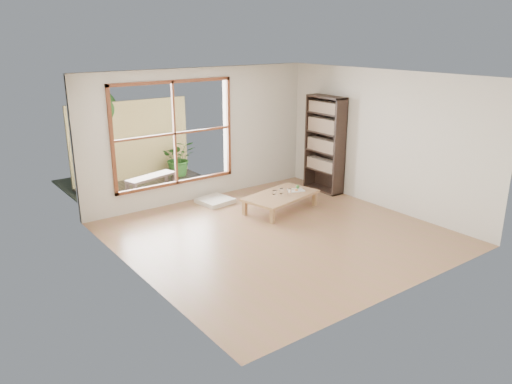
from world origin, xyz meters
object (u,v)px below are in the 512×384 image
food_tray (296,189)px  garden_bench (151,179)px  bookshelf (325,144)px  low_table (281,196)px

food_tray → garden_bench: 3.08m
bookshelf → garden_bench: size_ratio=1.71×
low_table → garden_bench: (-1.52, 2.42, 0.04)m
bookshelf → low_table: bearing=-164.2°
low_table → bookshelf: (1.53, 0.43, 0.73)m
food_tray → garden_bench: food_tray is taller
garden_bench → low_table: bearing=-73.1°
low_table → food_tray: bearing=-10.1°
bookshelf → garden_bench: bearing=146.9°
bookshelf → food_tray: 1.38m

